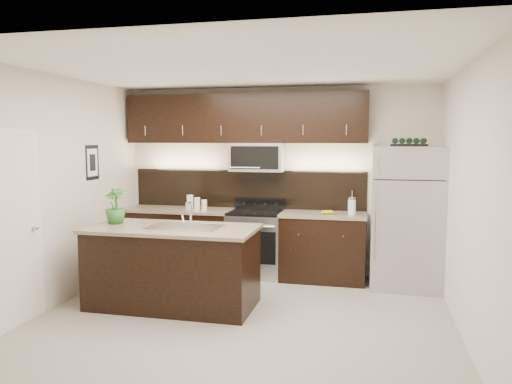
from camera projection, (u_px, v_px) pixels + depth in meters
ground at (243, 317)px, 5.49m from camera, size 4.50×4.50×0.00m
room_walls at (232, 164)px, 5.30m from camera, size 4.52×4.02×2.71m
counter_run at (242, 243)px, 7.18m from camera, size 3.51×0.65×0.94m
upper_fixtures at (246, 126)px, 7.14m from camera, size 3.49×0.40×1.66m
island at (173, 266)px, 5.83m from camera, size 1.96×0.96×0.94m
sink_faucet at (185, 226)px, 5.76m from camera, size 0.84×0.50×0.28m
refrigerator at (406, 217)px, 6.56m from camera, size 0.90×0.81×1.86m
wine_rack at (409, 142)px, 6.46m from camera, size 0.46×0.29×0.11m
plant at (115, 206)px, 6.01m from camera, size 0.26×0.26×0.43m
canisters at (195, 203)px, 7.21m from camera, size 0.31×0.12×0.21m
french_press at (352, 206)px, 6.72m from camera, size 0.11×0.11×0.32m
bananas at (323, 212)px, 6.78m from camera, size 0.21×0.19×0.06m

